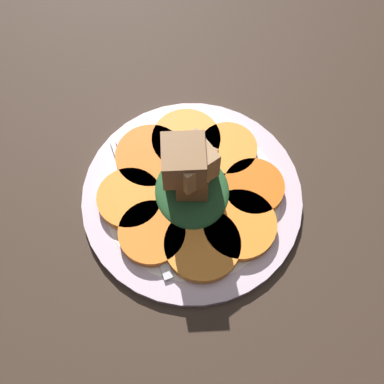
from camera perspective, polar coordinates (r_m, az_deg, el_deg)
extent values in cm
cube|color=#38281E|center=(65.38, 0.00, -1.12)|extent=(120.00, 120.00, 2.00)
cylinder|color=silver|center=(64.00, 0.00, -0.59)|extent=(26.30, 26.30, 1.00)
cylinder|color=white|center=(63.96, 0.00, -0.57)|extent=(21.04, 21.04, 1.00)
cylinder|color=orange|center=(65.63, 3.83, 4.52)|extent=(7.15, 7.15, 1.29)
cylinder|color=orange|center=(66.11, -1.05, 5.47)|extent=(8.47, 8.47, 1.29)
cylinder|color=orange|center=(65.20, -4.46, 3.74)|extent=(8.46, 8.46, 1.29)
cylinder|color=orange|center=(63.00, -6.68, -0.74)|extent=(7.63, 7.63, 1.29)
cylinder|color=orange|center=(61.15, -4.29, -4.42)|extent=(7.70, 7.70, 1.29)
cylinder|color=orange|center=(60.52, 1.12, -5.68)|extent=(8.69, 8.69, 1.29)
cylinder|color=orange|center=(61.57, 5.09, -3.54)|extent=(8.50, 8.50, 1.29)
cylinder|color=#D66114|center=(63.79, 6.51, 0.86)|extent=(7.26, 7.26, 1.29)
ellipsoid|color=#235128|center=(62.43, 0.00, 0.05)|extent=(9.74, 8.77, 2.26)
cube|color=brown|center=(59.58, -0.39, 0.76)|extent=(3.90, 3.90, 3.54)
cube|color=olive|center=(59.98, 0.25, 2.70)|extent=(6.35, 6.35, 4.60)
cube|color=brown|center=(55.52, -0.94, 3.79)|extent=(4.75, 4.75, 4.51)
cube|color=#9E754C|center=(55.74, -0.16, 3.24)|extent=(5.75, 5.75, 4.21)
cube|color=silver|center=(61.81, -4.37, -3.96)|extent=(12.45, 4.24, 0.40)
cube|color=silver|center=(64.64, -6.36, 1.55)|extent=(2.06, 2.62, 0.40)
cube|color=silver|center=(66.11, -8.03, 3.64)|extent=(4.87, 1.55, 0.40)
cube|color=silver|center=(66.13, -7.48, 3.82)|extent=(4.87, 1.55, 0.40)
cube|color=silver|center=(66.16, -6.93, 4.00)|extent=(4.87, 1.55, 0.40)
cube|color=silver|center=(66.20, -6.39, 4.18)|extent=(4.87, 1.55, 0.40)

